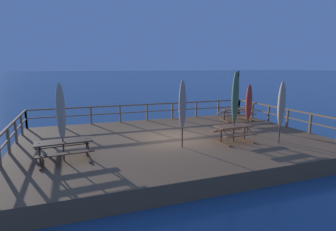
# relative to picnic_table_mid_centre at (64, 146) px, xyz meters

# --- Properties ---
(ground_plane) EXTENTS (600.00, 600.00, 0.00)m
(ground_plane) POSITION_rel_picnic_table_mid_centre_xyz_m (4.99, 1.67, -1.24)
(ground_plane) COLOR navy
(wooden_deck) EXTENTS (14.51, 9.86, 0.68)m
(wooden_deck) POSITION_rel_picnic_table_mid_centre_xyz_m (4.99, 1.67, -0.90)
(wooden_deck) COLOR brown
(wooden_deck) RESTS_ON ground
(railing_waterside_far) EXTENTS (14.31, 0.10, 1.09)m
(railing_waterside_far) POSITION_rel_picnic_table_mid_centre_xyz_m (4.99, 6.45, 0.19)
(railing_waterside_far) COLOR brown
(railing_waterside_far) RESTS_ON wooden_deck
(railing_side_left) EXTENTS (0.10, 9.66, 1.09)m
(railing_side_left) POSITION_rel_picnic_table_mid_centre_xyz_m (-2.12, 1.67, 0.17)
(railing_side_left) COLOR brown
(railing_side_left) RESTS_ON wooden_deck
(railing_side_right) EXTENTS (0.10, 9.66, 1.09)m
(railing_side_right) POSITION_rel_picnic_table_mid_centre_xyz_m (12.09, 1.67, 0.17)
(railing_side_right) COLOR brown
(railing_side_right) RESTS_ON wooden_deck
(picnic_table_mid_centre) EXTENTS (2.11, 1.56, 0.78)m
(picnic_table_mid_centre) POSITION_rel_picnic_table_mid_centre_xyz_m (0.00, 0.00, 0.00)
(picnic_table_mid_centre) COLOR brown
(picnic_table_mid_centre) RESTS_ON wooden_deck
(picnic_table_front_right) EXTENTS (1.75, 1.48, 0.78)m
(picnic_table_front_right) POSITION_rel_picnic_table_mid_centre_xyz_m (7.40, 0.11, -0.01)
(picnic_table_front_right) COLOR brown
(picnic_table_front_right) RESTS_ON wooden_deck
(picnic_table_mid_left) EXTENTS (2.20, 1.55, 0.78)m
(picnic_table_mid_left) POSITION_rel_picnic_table_mid_centre_xyz_m (10.53, 4.47, 0.00)
(picnic_table_mid_left) COLOR brown
(picnic_table_mid_left) RESTS_ON wooden_deck
(patio_umbrella_short_back) EXTENTS (0.32, 0.32, 2.91)m
(patio_umbrella_short_back) POSITION_rel_picnic_table_mid_centre_xyz_m (-0.02, -0.05, 1.29)
(patio_umbrella_short_back) COLOR #4C3828
(patio_umbrella_short_back) RESTS_ON wooden_deck
(patio_umbrella_short_front) EXTENTS (0.32, 0.32, 3.25)m
(patio_umbrella_short_front) POSITION_rel_picnic_table_mid_centre_xyz_m (7.45, 0.15, 1.51)
(patio_umbrella_short_front) COLOR #4C3828
(patio_umbrella_short_front) RESTS_ON wooden_deck
(patio_umbrella_tall_front) EXTENTS (0.32, 0.32, 2.59)m
(patio_umbrella_tall_front) POSITION_rel_picnic_table_mid_centre_xyz_m (8.94, 1.11, 1.09)
(patio_umbrella_tall_front) COLOR #4C3828
(patio_umbrella_tall_front) RESTS_ON wooden_deck
(patio_umbrella_tall_mid_right) EXTENTS (0.32, 0.32, 2.85)m
(patio_umbrella_tall_mid_right) POSITION_rel_picnic_table_mid_centre_xyz_m (9.22, -0.86, 1.25)
(patio_umbrella_tall_mid_right) COLOR #4C3828
(patio_umbrella_tall_mid_right) RESTS_ON wooden_deck
(patio_umbrella_tall_back_left) EXTENTS (0.32, 0.32, 2.93)m
(patio_umbrella_tall_back_left) POSITION_rel_picnic_table_mid_centre_xyz_m (4.81, 0.10, 1.30)
(patio_umbrella_tall_back_left) COLOR #4C3828
(patio_umbrella_tall_back_left) RESTS_ON wooden_deck
(patio_umbrella_tall_mid_left) EXTENTS (0.32, 0.32, 2.62)m
(patio_umbrella_tall_mid_left) POSITION_rel_picnic_table_mid_centre_xyz_m (9.72, 3.43, 1.10)
(patio_umbrella_tall_mid_left) COLOR #4C3828
(patio_umbrella_tall_mid_left) RESTS_ON wooden_deck
(lamp_post_hooked) EXTENTS (0.58, 0.48, 3.20)m
(lamp_post_hooked) POSITION_rel_picnic_table_mid_centre_xyz_m (11.38, 5.78, 1.55)
(lamp_post_hooked) COLOR black
(lamp_post_hooked) RESTS_ON wooden_deck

